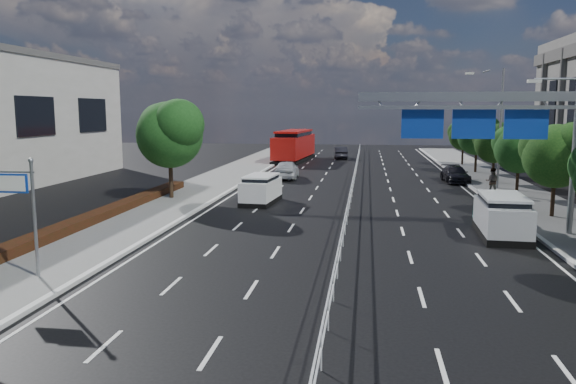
# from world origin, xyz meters

# --- Properties ---
(ground) EXTENTS (160.00, 160.00, 0.00)m
(ground) POSITION_xyz_m (0.00, 0.00, 0.00)
(ground) COLOR black
(ground) RESTS_ON ground
(sidewalk_near) EXTENTS (5.00, 140.00, 0.14)m
(sidewalk_near) POSITION_xyz_m (-11.50, 0.00, 0.07)
(sidewalk_near) COLOR slate
(sidewalk_near) RESTS_ON ground
(kerb_near) EXTENTS (0.25, 140.00, 0.15)m
(kerb_near) POSITION_xyz_m (-9.00, 0.00, 0.07)
(kerb_near) COLOR silver
(kerb_near) RESTS_ON ground
(median_fence) EXTENTS (0.05, 85.00, 1.02)m
(median_fence) POSITION_xyz_m (0.00, 22.50, 0.53)
(median_fence) COLOR silver
(median_fence) RESTS_ON ground
(hedge_near) EXTENTS (1.00, 36.00, 0.44)m
(hedge_near) POSITION_xyz_m (-13.30, 5.00, 0.36)
(hedge_near) COLOR black
(hedge_near) RESTS_ON sidewalk_near
(toilet_sign) EXTENTS (1.62, 0.18, 4.34)m
(toilet_sign) POSITION_xyz_m (-10.95, 0.00, 2.94)
(toilet_sign) COLOR gray
(toilet_sign) RESTS_ON ground
(overhead_gantry) EXTENTS (10.24, 0.38, 7.45)m
(overhead_gantry) POSITION_xyz_m (6.74, 10.05, 5.61)
(overhead_gantry) COLOR gray
(overhead_gantry) RESTS_ON ground
(streetlight_far) EXTENTS (2.78, 2.40, 9.00)m
(streetlight_far) POSITION_xyz_m (10.50, 26.00, 5.21)
(streetlight_far) COLOR gray
(streetlight_far) RESTS_ON ground
(near_tree_back) EXTENTS (4.84, 4.51, 6.69)m
(near_tree_back) POSITION_xyz_m (-11.94, 17.97, 4.61)
(near_tree_back) COLOR black
(near_tree_back) RESTS_ON ground
(far_tree_d) EXTENTS (3.85, 3.59, 5.34)m
(far_tree_d) POSITION_xyz_m (11.25, 14.48, 3.69)
(far_tree_d) COLOR black
(far_tree_d) RESTS_ON ground
(far_tree_e) EXTENTS (3.63, 3.38, 5.13)m
(far_tree_e) POSITION_xyz_m (11.25, 21.98, 3.56)
(far_tree_e) COLOR black
(far_tree_e) RESTS_ON ground
(far_tree_f) EXTENTS (3.52, 3.28, 5.02)m
(far_tree_f) POSITION_xyz_m (11.24, 29.48, 3.49)
(far_tree_f) COLOR black
(far_tree_f) RESTS_ON ground
(far_tree_g) EXTENTS (3.96, 3.69, 5.45)m
(far_tree_g) POSITION_xyz_m (11.25, 36.98, 3.75)
(far_tree_g) COLOR black
(far_tree_g) RESTS_ON ground
(far_tree_h) EXTENTS (3.41, 3.18, 4.91)m
(far_tree_h) POSITION_xyz_m (11.24, 44.48, 3.42)
(far_tree_h) COLOR black
(far_tree_h) RESTS_ON ground
(white_minivan) EXTENTS (2.17, 4.38, 1.84)m
(white_minivan) POSITION_xyz_m (-5.75, 17.35, 0.91)
(white_minivan) COLOR black
(white_minivan) RESTS_ON ground
(red_bus) EXTENTS (3.85, 12.25, 3.60)m
(red_bus) POSITION_xyz_m (-7.50, 47.62, 1.88)
(red_bus) COLOR black
(red_bus) RESTS_ON ground
(near_car_silver) EXTENTS (2.10, 4.82, 1.62)m
(near_car_silver) POSITION_xyz_m (-5.93, 30.44, 0.81)
(near_car_silver) COLOR #B6B9BF
(near_car_silver) RESTS_ON ground
(near_car_dark) EXTENTS (1.99, 4.54, 1.45)m
(near_car_dark) POSITION_xyz_m (-2.23, 51.69, 0.73)
(near_car_dark) COLOR black
(near_car_dark) RESTS_ON ground
(silver_minivan) EXTENTS (2.27, 4.91, 2.00)m
(silver_minivan) POSITION_xyz_m (7.38, 9.46, 0.98)
(silver_minivan) COLOR black
(silver_minivan) RESTS_ON ground
(parked_car_teal) EXTENTS (2.62, 4.79, 1.27)m
(parked_car_teal) POSITION_xyz_m (7.70, 12.00, 0.64)
(parked_car_teal) COLOR #1A776E
(parked_car_teal) RESTS_ON ground
(parked_car_dark) EXTENTS (2.12, 4.67, 1.33)m
(parked_car_dark) POSITION_xyz_m (8.30, 30.00, 0.66)
(parked_car_dark) COLOR black
(parked_car_dark) RESTS_ON ground
(pedestrian_b) EXTENTS (1.08, 0.94, 1.88)m
(pedestrian_b) POSITION_xyz_m (9.60, 22.26, 1.08)
(pedestrian_b) COLOR gray
(pedestrian_b) RESTS_ON sidewalk_far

